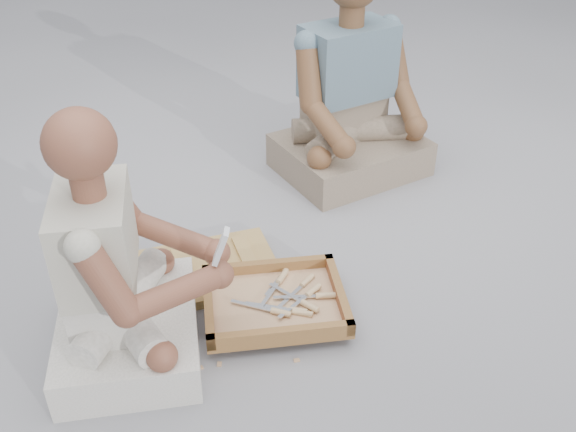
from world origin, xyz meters
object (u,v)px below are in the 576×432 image
object	(u,v)px
carved_panel	(202,271)
tool_tray	(275,302)
companion	(351,105)
craftsman	(118,279)

from	to	relation	value
carved_panel	tool_tray	xyz separation A→B (m)	(0.20, -0.30, 0.04)
companion	craftsman	bearing A→B (deg)	25.45
companion	carved_panel	bearing A→B (deg)	22.72
craftsman	tool_tray	bearing A→B (deg)	98.67
carved_panel	tool_tray	size ratio (longest dim) A/B	1.04
tool_tray	craftsman	size ratio (longest dim) A/B	0.63
carved_panel	companion	world-z (taller)	companion
craftsman	companion	size ratio (longest dim) A/B	0.86
tool_tray	craftsman	distance (m)	0.56
tool_tray	companion	distance (m)	1.15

